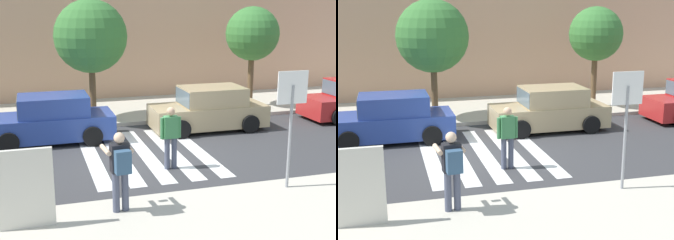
% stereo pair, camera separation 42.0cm
% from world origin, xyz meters
% --- Properties ---
extents(ground_plane, '(120.00, 120.00, 0.00)m').
position_xyz_m(ground_plane, '(0.00, 0.00, 0.00)').
color(ground_plane, '#38383A').
extents(sidewalk_far, '(60.00, 4.80, 0.14)m').
position_xyz_m(sidewalk_far, '(0.00, 6.00, 0.07)').
color(sidewalk_far, beige).
rests_on(sidewalk_far, ground).
extents(building_facade_far, '(56.00, 4.00, 6.80)m').
position_xyz_m(building_facade_far, '(0.00, 10.40, 3.40)').
color(building_facade_far, tan).
rests_on(building_facade_far, ground).
extents(crosswalk_stripe_0, '(0.44, 5.20, 0.01)m').
position_xyz_m(crosswalk_stripe_0, '(-1.60, 0.20, 0.00)').
color(crosswalk_stripe_0, silver).
rests_on(crosswalk_stripe_0, ground).
extents(crosswalk_stripe_1, '(0.44, 5.20, 0.01)m').
position_xyz_m(crosswalk_stripe_1, '(-0.80, 0.20, 0.00)').
color(crosswalk_stripe_1, silver).
rests_on(crosswalk_stripe_1, ground).
extents(crosswalk_stripe_2, '(0.44, 5.20, 0.01)m').
position_xyz_m(crosswalk_stripe_2, '(0.00, 0.20, 0.00)').
color(crosswalk_stripe_2, silver).
rests_on(crosswalk_stripe_2, ground).
extents(crosswalk_stripe_3, '(0.44, 5.20, 0.01)m').
position_xyz_m(crosswalk_stripe_3, '(0.80, 0.20, 0.00)').
color(crosswalk_stripe_3, silver).
rests_on(crosswalk_stripe_3, ground).
extents(crosswalk_stripe_4, '(0.44, 5.20, 0.01)m').
position_xyz_m(crosswalk_stripe_4, '(1.60, 0.20, 0.00)').
color(crosswalk_stripe_4, silver).
rests_on(crosswalk_stripe_4, ground).
extents(stop_sign, '(0.76, 0.08, 2.79)m').
position_xyz_m(stop_sign, '(2.52, -3.69, 2.18)').
color(stop_sign, gray).
rests_on(stop_sign, sidewalk_near).
extents(photographer_with_backpack, '(0.63, 0.88, 1.72)m').
position_xyz_m(photographer_with_backpack, '(-1.54, -3.90, 1.17)').
color(photographer_with_backpack, '#474C60').
rests_on(photographer_with_backpack, sidewalk_near).
extents(pedestrian_crossing, '(0.58, 0.25, 1.72)m').
position_xyz_m(pedestrian_crossing, '(0.35, -1.28, 0.97)').
color(pedestrian_crossing, '#474C60').
rests_on(pedestrian_crossing, ground).
extents(parked_car_blue, '(4.10, 1.92, 1.55)m').
position_xyz_m(parked_car_blue, '(-2.63, 2.30, 0.73)').
color(parked_car_blue, '#284293').
rests_on(parked_car_blue, ground).
extents(parked_car_tan, '(4.10, 1.92, 1.55)m').
position_xyz_m(parked_car_tan, '(2.88, 2.30, 0.73)').
color(parked_car_tan, tan).
rests_on(parked_car_tan, ground).
extents(street_tree_center, '(2.69, 2.69, 4.47)m').
position_xyz_m(street_tree_center, '(-0.96, 4.48, 3.25)').
color(street_tree_center, brown).
rests_on(street_tree_center, sidewalk_far).
extents(street_tree_east, '(2.24, 2.24, 4.19)m').
position_xyz_m(street_tree_east, '(5.86, 5.04, 3.18)').
color(street_tree_east, brown).
rests_on(street_tree_east, sidewalk_far).
extents(advertising_board, '(1.10, 0.11, 1.60)m').
position_xyz_m(advertising_board, '(-3.44, -4.09, 0.94)').
color(advertising_board, beige).
rests_on(advertising_board, sidewalk_near).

